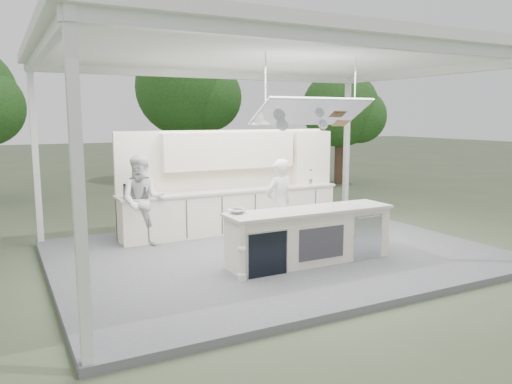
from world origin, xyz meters
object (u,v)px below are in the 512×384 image
back_counter (233,210)px  head_chef (279,204)px  demo_island (309,236)px  sous_chef (143,201)px

back_counter → head_chef: bearing=-82.9°
back_counter → head_chef: head_chef is taller
head_chef → demo_island: bearing=75.0°
demo_island → head_chef: (0.03, 1.11, 0.40)m
sous_chef → back_counter: bearing=29.8°
head_chef → sous_chef: size_ratio=0.96×
demo_island → head_chef: bearing=88.3°
back_counter → sous_chef: bearing=-170.6°
demo_island → sous_chef: (-2.28, 2.46, 0.43)m
sous_chef → head_chef: bearing=-9.8°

